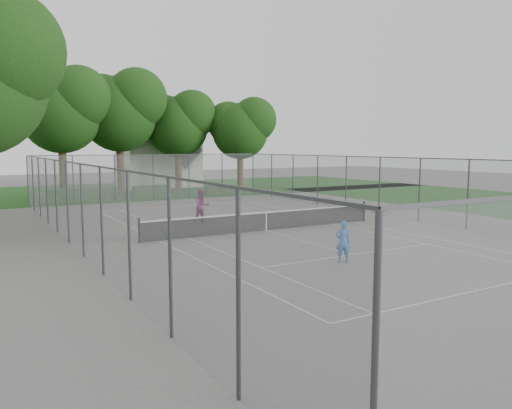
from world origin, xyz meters
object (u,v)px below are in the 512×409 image
girl_player (343,241)px  woman_player (202,207)px  house (158,150)px  tennis_net (266,220)px

girl_player → woman_player: size_ratio=0.83×
house → woman_player: house is taller
house → girl_player: size_ratio=6.20×
woman_player → girl_player: bearing=-87.9°
girl_player → woman_player: woman_player is taller
tennis_net → girl_player: 7.25m
house → girl_player: (-5.71, -36.05, -3.01)m
girl_player → house: bearing=-74.1°
tennis_net → house: house is taller
girl_player → tennis_net: bearing=-74.1°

